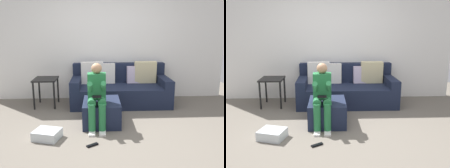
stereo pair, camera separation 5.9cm
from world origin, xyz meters
TOP-DOWN VIEW (x-y plane):
  - ground_plane at (0.00, 0.00)m, footprint 6.99×6.99m
  - wall_back at (0.00, 2.08)m, footprint 5.38×0.10m
  - couch_sectional at (0.28, 1.62)m, footprint 2.02×0.98m
  - ottoman at (-0.13, 0.51)m, footprint 0.61×0.74m
  - person_seated at (-0.20, 0.32)m, footprint 0.29×0.55m
  - storage_bin at (-0.93, -0.06)m, footprint 0.43×0.39m
  - side_table at (-1.25, 1.51)m, footprint 0.46×0.53m
  - remote_near_ottoman at (-0.27, -0.32)m, footprint 0.17×0.13m

SIDE VIEW (x-z plane):
  - ground_plane at x=0.00m, z-range 0.00..0.00m
  - remote_near_ottoman at x=-0.27m, z-range 0.00..0.02m
  - storage_bin at x=-0.93m, z-range 0.00..0.14m
  - ottoman at x=-0.13m, z-range 0.00..0.39m
  - couch_sectional at x=0.28m, z-range -0.12..0.75m
  - side_table at x=-1.25m, z-range 0.19..0.77m
  - person_seated at x=-0.20m, z-range 0.04..1.08m
  - wall_back at x=0.00m, z-range 0.00..2.52m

